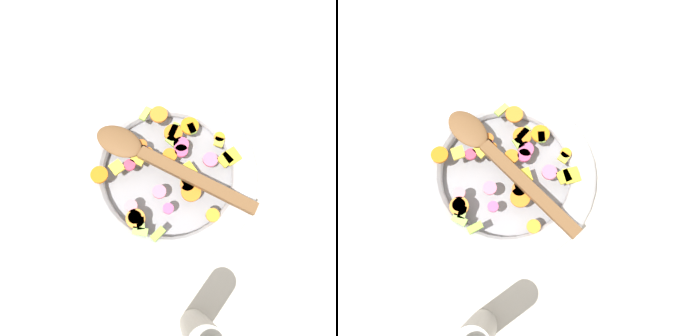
# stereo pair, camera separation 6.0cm
# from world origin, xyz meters

# --- Properties ---
(ground_plane) EXTENTS (4.00, 4.00, 0.00)m
(ground_plane) POSITION_xyz_m (0.00, 0.00, 0.00)
(ground_plane) COLOR beige
(skillet) EXTENTS (0.34, 0.34, 0.05)m
(skillet) POSITION_xyz_m (0.00, 0.00, 0.02)
(skillet) COLOR gray
(skillet) RESTS_ON ground_plane
(chopped_vegetables) EXTENTS (0.26, 0.27, 0.01)m
(chopped_vegetables) POSITION_xyz_m (-0.01, 0.00, 0.05)
(chopped_vegetables) COLOR orange
(chopped_vegetables) RESTS_ON skillet
(wooden_spoon) EXTENTS (0.14, 0.31, 0.01)m
(wooden_spoon) POSITION_xyz_m (-0.01, -0.02, 0.06)
(wooden_spoon) COLOR brown
(wooden_spoon) RESTS_ON chopped_vegetables
(pepper_mill) EXTENTS (0.05, 0.05, 0.24)m
(pepper_mill) POSITION_xyz_m (0.26, 0.08, 0.11)
(pepper_mill) COLOR #B2ADA3
(pepper_mill) RESTS_ON ground_plane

